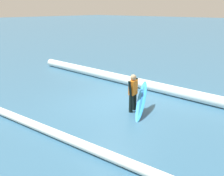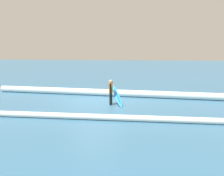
{
  "view_description": "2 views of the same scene",
  "coord_description": "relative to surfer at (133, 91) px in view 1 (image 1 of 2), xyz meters",
  "views": [
    {
      "loc": [
        -6.41,
        7.41,
        3.62
      ],
      "look_at": [
        -1.25,
        1.62,
        1.26
      ],
      "focal_mm": 42.32,
      "sensor_mm": 36.0,
      "label": 1
    },
    {
      "loc": [
        -3.62,
        12.45,
        2.73
      ],
      "look_at": [
        -1.41,
        1.98,
        1.19
      ],
      "focal_mm": 37.2,
      "sensor_mm": 36.0,
      "label": 2
    }
  ],
  "objects": [
    {
      "name": "surfer",
      "position": [
        0.0,
        0.0,
        0.0
      ],
      "size": [
        0.25,
        0.61,
        1.37
      ],
      "rotation": [
        0.0,
        0.0,
        1.71
      ],
      "color": "black",
      "rests_on": "ground_plane"
    },
    {
      "name": "wave_crest_midground",
      "position": [
        -1.09,
        3.04,
        -0.64
      ],
      "size": [
        24.1,
        2.17,
        0.26
      ],
      "primitive_type": "cylinder",
      "rotation": [
        0.0,
        1.57,
        0.08
      ],
      "color": "white",
      "rests_on": "ground_plane"
    },
    {
      "name": "ground_plane",
      "position": [
        0.97,
        -0.18,
        -0.77
      ],
      "size": [
        197.77,
        197.77,
        0.0
      ],
      "primitive_type": "plane",
      "color": "#316183"
    },
    {
      "name": "wave_crest_foreground",
      "position": [
        1.09,
        -2.57,
        -0.55
      ],
      "size": [
        15.49,
        0.75,
        0.44
      ],
      "primitive_type": "cylinder",
      "rotation": [
        0.0,
        1.57,
        -0.02
      ],
      "color": "white",
      "rests_on": "ground_plane"
    },
    {
      "name": "surfboard",
      "position": [
        -0.34,
        -0.05,
        -0.29
      ],
      "size": [
        1.05,
        1.69,
        0.98
      ],
      "color": "#268CE5",
      "rests_on": "ground_plane"
    }
  ]
}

